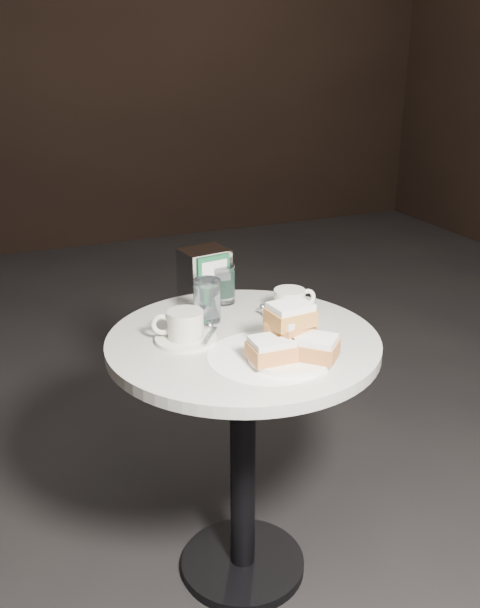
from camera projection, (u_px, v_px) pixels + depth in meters
name	position (u px, v px, depth m)	size (l,w,h in m)	color
ground	(243.00, 567.00, 2.00)	(7.00, 7.00, 0.00)	black
cafe_table	(243.00, 405.00, 1.80)	(0.70, 0.70, 0.74)	black
sugar_spill	(269.00, 356.00, 1.62)	(0.30, 0.30, 0.00)	white
beignet_plate	(292.00, 340.00, 1.59)	(0.26, 0.26, 0.13)	white
coffee_cup_left	(185.00, 328.00, 1.69)	(0.20, 0.20, 0.08)	white
coffee_cup_right	(290.00, 304.00, 1.85)	(0.16, 0.15, 0.08)	white
water_glass_left	(207.00, 301.00, 1.81)	(0.10, 0.10, 0.12)	white
water_glass_right	(223.00, 285.00, 1.94)	(0.09, 0.09, 0.11)	white
napkin_dispenser	(205.00, 274.00, 1.95)	(0.14, 0.13, 0.15)	silver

